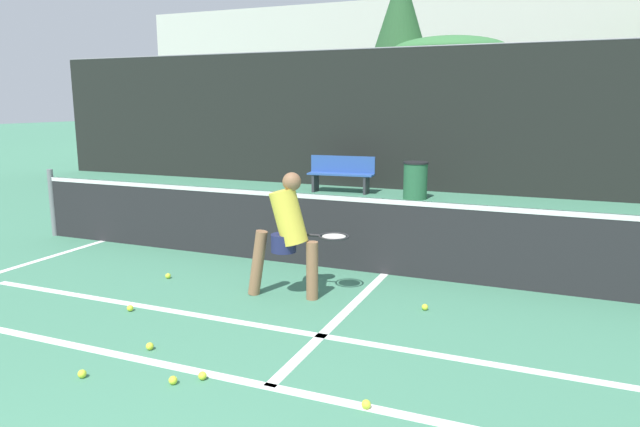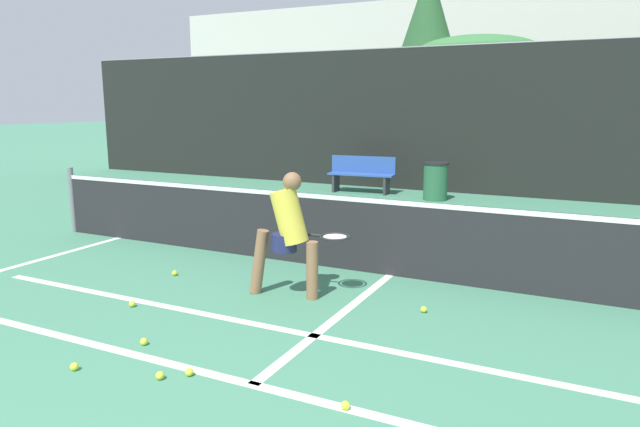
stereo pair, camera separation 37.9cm
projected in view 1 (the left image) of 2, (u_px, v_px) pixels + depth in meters
name	position (u px, v px, depth m)	size (l,w,h in m)	color
court_baseline_near	(269.00, 386.00, 4.29)	(11.00, 0.10, 0.01)	white
court_service_line	(321.00, 336.00, 5.22)	(8.25, 0.10, 0.01)	white
court_center_mark	(341.00, 316.00, 5.70)	(0.10, 3.12, 0.01)	white
court_sideline_left	(16.00, 267.00, 7.40)	(0.10, 4.12, 0.01)	white
net	(386.00, 234.00, 7.02)	(11.09, 0.09, 1.07)	slate
fence_back	(471.00, 121.00, 13.13)	(24.00, 0.06, 3.41)	black
player_practicing	(288.00, 231.00, 6.14)	(1.09, 0.64, 1.39)	#8C6042
tennis_ball_scattered_0	(168.00, 276.00, 6.93)	(0.07, 0.07, 0.07)	#D1E033
tennis_ball_scattered_1	(425.00, 307.00, 5.87)	(0.07, 0.07, 0.07)	#D1E033
tennis_ball_scattered_2	(173.00, 380.00, 4.32)	(0.07, 0.07, 0.07)	#D1E033
tennis_ball_scattered_3	(82.00, 374.00, 4.43)	(0.07, 0.07, 0.07)	#D1E033
tennis_ball_scattered_4	(150.00, 346.00, 4.93)	(0.07, 0.07, 0.07)	#D1E033
tennis_ball_scattered_6	(130.00, 308.00, 5.84)	(0.07, 0.07, 0.07)	#D1E033
tennis_ball_scattered_8	(202.00, 376.00, 4.39)	(0.07, 0.07, 0.07)	#D1E033
tennis_ball_scattered_9	(366.00, 404.00, 3.98)	(0.07, 0.07, 0.07)	#D1E033
courtside_bench	(341.00, 173.00, 13.52)	(1.60, 0.51, 0.86)	#2D519E
trash_bin	(415.00, 180.00, 12.61)	(0.55, 0.55, 0.83)	#28603D
parked_car	(540.00, 157.00, 15.83)	(1.72, 3.98, 1.47)	maroon
tree_west	(400.00, 27.00, 18.87)	(2.44, 2.44, 6.51)	brown
tree_east	(450.00, 53.00, 17.92)	(3.68, 3.68, 4.14)	brown
building_far	(516.00, 74.00, 24.70)	(36.00, 2.40, 6.61)	beige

